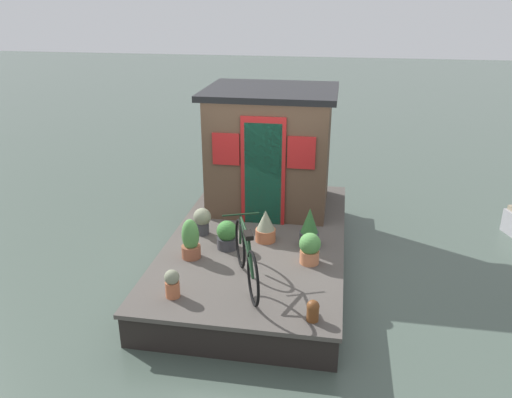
{
  "coord_description": "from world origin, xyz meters",
  "views": [
    {
      "loc": [
        -7.11,
        -1.18,
        4.05
      ],
      "look_at": [
        -0.2,
        0.0,
        1.21
      ],
      "focal_mm": 35.46,
      "sensor_mm": 36.0,
      "label": 1
    }
  ],
  "objects": [
    {
      "name": "potted_plant_thyme",
      "position": [
        -0.75,
        -0.86,
        0.75
      ],
      "size": [
        0.31,
        0.31,
        0.46
      ],
      "color": "#C6754C",
      "rests_on": "houseboat_deck"
    },
    {
      "name": "potted_plant_fern",
      "position": [
        -0.16,
        -0.14,
        0.75
      ],
      "size": [
        0.31,
        0.31,
        0.51
      ],
      "color": "#B2603D",
      "rests_on": "houseboat_deck"
    },
    {
      "name": "ground_plane",
      "position": [
        0.0,
        0.0,
        0.0
      ],
      "size": [
        60.0,
        60.0,
        0.0
      ],
      "primitive_type": "plane",
      "color": "#47564C"
    },
    {
      "name": "houseboat_cabin",
      "position": [
        1.31,
        0.0,
        1.57
      ],
      "size": [
        1.84,
        2.21,
        2.09
      ],
      "color": "#4C3828",
      "rests_on": "houseboat_deck"
    },
    {
      "name": "houseboat_deck",
      "position": [
        0.0,
        0.0,
        0.26
      ],
      "size": [
        4.84,
        2.69,
        0.51
      ],
      "color": "#4C4742",
      "rests_on": "ground_plane"
    },
    {
      "name": "bicycle",
      "position": [
        -1.43,
        -0.08,
        0.9
      ],
      "size": [
        1.55,
        0.69,
        0.83
      ],
      "color": "black",
      "rests_on": "houseboat_deck"
    },
    {
      "name": "mooring_bollard",
      "position": [
        -2.12,
        -1.0,
        0.65
      ],
      "size": [
        0.15,
        0.15,
        0.27
      ],
      "color": "brown",
      "rests_on": "houseboat_deck"
    },
    {
      "name": "potted_plant_mint",
      "position": [
        -0.22,
        -0.82,
        0.8
      ],
      "size": [
        0.29,
        0.29,
        0.61
      ],
      "color": "#38383D",
      "rests_on": "houseboat_deck"
    },
    {
      "name": "potted_plant_geranium",
      "position": [
        -1.91,
        0.77,
        0.71
      ],
      "size": [
        0.19,
        0.19,
        0.37
      ],
      "color": "#B2603D",
      "rests_on": "houseboat_deck"
    },
    {
      "name": "potted_plant_succulent",
      "position": [
        -0.1,
        0.88,
        0.76
      ],
      "size": [
        0.28,
        0.28,
        0.44
      ],
      "color": "#38383D",
      "rests_on": "houseboat_deck"
    },
    {
      "name": "potted_plant_sage",
      "position": [
        -0.88,
        0.84,
        0.79
      ],
      "size": [
        0.28,
        0.28,
        0.6
      ],
      "color": "#935138",
      "rests_on": "houseboat_deck"
    },
    {
      "name": "potted_plant_rosemary",
      "position": [
        -0.5,
        0.39,
        0.73
      ],
      "size": [
        0.31,
        0.31,
        0.44
      ],
      "color": "#38383D",
      "rests_on": "houseboat_deck"
    }
  ]
}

